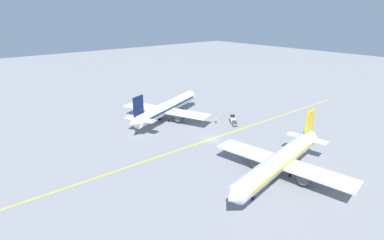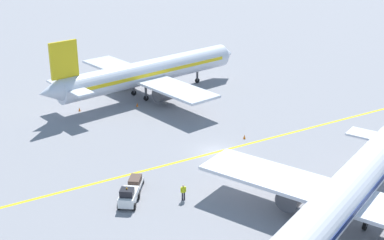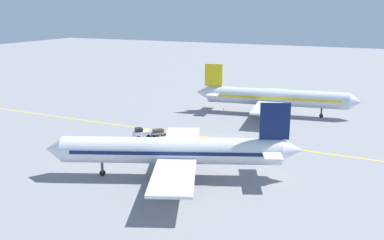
{
  "view_description": "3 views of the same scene",
  "coord_description": "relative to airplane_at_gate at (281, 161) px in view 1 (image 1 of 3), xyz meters",
  "views": [
    {
      "loc": [
        -51.1,
        49.55,
        30.89
      ],
      "look_at": [
        5.63,
        1.71,
        4.09
      ],
      "focal_mm": 28.0,
      "sensor_mm": 36.0,
      "label": 1
    },
    {
      "loc": [
        46.9,
        -32.82,
        26.65
      ],
      "look_at": [
        -0.85,
        -2.82,
        4.4
      ],
      "focal_mm": 50.0,
      "sensor_mm": 36.0,
      "label": 2
    },
    {
      "loc": [
        71.69,
        26.74,
        22.99
      ],
      "look_at": [
        4.55,
        -4.37,
        4.18
      ],
      "focal_mm": 42.0,
      "sensor_mm": 36.0,
      "label": 3
    }
  ],
  "objects": [
    {
      "name": "ground_crew_worker",
      "position": [
        29.91,
        -11.83,
        -2.8
      ],
      "size": [
        0.29,
        0.57,
        1.68
      ],
      "color": "#23232D",
      "rests_on": "ground"
    },
    {
      "name": "airplane_adjacent_stand",
      "position": [
        42.13,
        -2.9,
        0.0
      ],
      "size": [
        27.86,
        33.95,
        10.6
      ],
      "color": "white",
      "rests_on": "ground"
    },
    {
      "name": "traffic_cone_near_nose",
      "position": [
        0.74,
        -11.38,
        -3.43
      ],
      "size": [
        0.32,
        0.32,
        0.55
      ],
      "primitive_type": "cone",
      "color": "orange",
      "rests_on": "ground"
    },
    {
      "name": "baggage_cart_trailing",
      "position": [
        25.25,
        -14.78,
        -2.95
      ],
      "size": [
        2.91,
        2.7,
        1.24
      ],
      "color": "gray",
      "rests_on": "ground"
    },
    {
      "name": "airplane_at_gate",
      "position": [
        0.0,
        0.0,
        0.0
      ],
      "size": [
        28.46,
        35.49,
        10.6
      ],
      "color": "silver",
      "rests_on": "ground"
    },
    {
      "name": "apron_yellow_centreline",
      "position": [
        22.45,
        -2.8,
        -3.71
      ],
      "size": [
        3.36,
        119.97,
        0.01
      ],
      "primitive_type": "cube",
      "rotation": [
        0.0,
        0.0,
        -0.02
      ],
      "color": "yellow",
      "rests_on": "ground"
    },
    {
      "name": "baggage_tug_white",
      "position": [
        27.86,
        -16.8,
        -2.81
      ],
      "size": [
        3.29,
        3.03,
        2.11
      ],
      "color": "white",
      "rests_on": "ground"
    },
    {
      "name": "ground_plane",
      "position": [
        22.45,
        -2.8,
        -3.71
      ],
      "size": [
        400.0,
        400.0,
        0.0
      ],
      "primitive_type": "plane",
      "color": "gray"
    },
    {
      "name": "traffic_cone_by_wingtip",
      "position": [
        3.38,
        -3.57,
        -3.43
      ],
      "size": [
        0.32,
        0.32,
        0.55
      ],
      "primitive_type": "cone",
      "color": "orange",
      "rests_on": "ground"
    },
    {
      "name": "traffic_cone_mid_apron",
      "position": [
        21.05,
        2.46,
        -3.43
      ],
      "size": [
        0.32,
        0.32,
        0.55
      ],
      "primitive_type": "cone",
      "color": "orange",
      "rests_on": "ground"
    }
  ]
}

